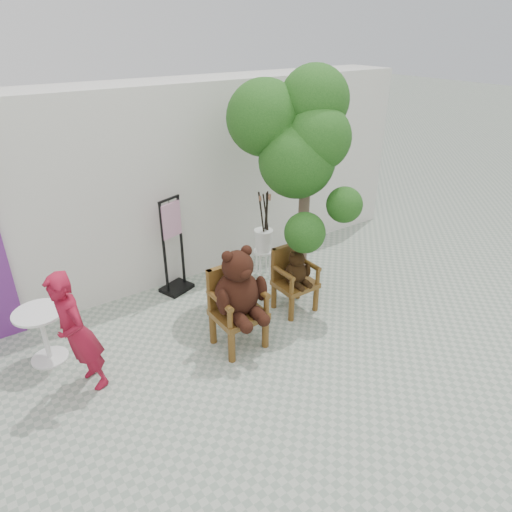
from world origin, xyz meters
The scene contains 9 objects.
ground_plane centered at (0.00, 0.00, 0.00)m, with size 60.00×60.00×0.00m, color #969E8D.
back_wall centered at (0.00, 3.10, 1.50)m, with size 9.00×1.00×3.00m, color silver.
chair_big centered at (-0.19, 0.65, 0.77)m, with size 0.68×0.73×1.39m.
chair_small centered at (0.93, 0.91, 0.57)m, with size 0.54×0.51×0.95m.
person centered at (-2.04, 0.98, 0.75)m, with size 0.55×0.36×1.51m, color maroon.
cafe_table centered at (-2.29, 1.74, 0.44)m, with size 0.60×0.60×0.70m.
display_stand centered at (-0.25, 2.35, 0.58)m, with size 0.54×0.48×1.51m.
stool_bucket centered at (1.13, 1.95, 0.64)m, with size 0.32×0.32×1.45m.
tree centered at (1.21, 1.33, 2.34)m, with size 1.53×1.78×3.29m.
Camera 1 is at (-2.73, -3.40, 3.72)m, focal length 32.00 mm.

